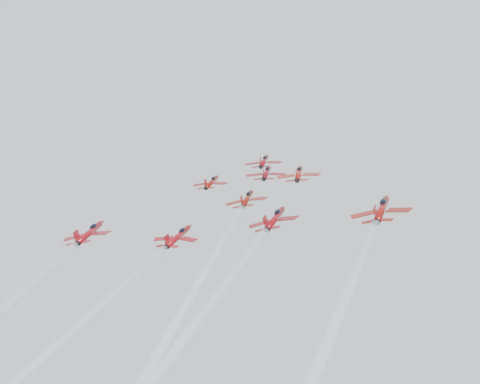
% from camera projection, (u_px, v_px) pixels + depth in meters
% --- Properties ---
extents(jet_lead, '(9.59, 12.00, 8.55)m').
position_uv_depth(jet_lead, '(264.00, 161.00, 150.31)').
color(jet_lead, maroon).
extents(jet_row2_left, '(8.37, 10.48, 7.46)m').
position_uv_depth(jet_row2_left, '(212.00, 182.00, 139.42)').
color(jet_row2_left, maroon).
extents(jet_row2_center, '(9.41, 11.78, 8.39)m').
position_uv_depth(jet_row2_center, '(267.00, 172.00, 138.70)').
color(jet_row2_center, maroon).
extents(jet_row2_right, '(9.87, 12.35, 8.79)m').
position_uv_depth(jet_row2_right, '(299.00, 173.00, 132.82)').
color(jet_row2_right, '#B11F10').
extents(jet_center, '(8.81, 79.78, 54.91)m').
position_uv_depth(jet_center, '(170.00, 297.00, 82.00)').
color(jet_center, maroon).
extents(jet_rear_left, '(8.41, 76.16, 52.42)m').
position_uv_depth(jet_rear_left, '(52.00, 369.00, 68.85)').
color(jet_rear_left, '#AD1018').
extents(jet_rear_right, '(9.48, 85.89, 59.12)m').
position_uv_depth(jet_rear_right, '(186.00, 368.00, 63.95)').
color(jet_rear_right, maroon).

